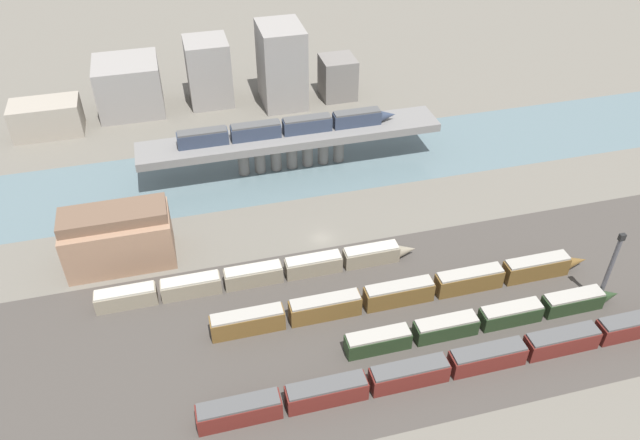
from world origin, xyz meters
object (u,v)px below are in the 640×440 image
object	(u,v)px
train_yard_near	(496,355)
train_on_bridge	(288,127)
train_yard_mid	(486,319)
train_yard_outer	(260,274)
train_yard_far	(406,292)
signal_tower	(610,268)
warehouse_building	(118,237)

from	to	relation	value
train_yard_near	train_on_bridge	bearing A→B (deg)	106.78
train_yard_mid	train_yard_outer	xyz separation A→B (m)	(-34.58, 20.30, 0.06)
train_yard_near	train_yard_outer	bearing A→B (deg)	139.42
train_yard_near	train_yard_far	distance (m)	18.79
train_yard_far	train_yard_outer	distance (m)	26.24
train_yard_near	train_yard_outer	world-z (taller)	train_yard_near
train_yard_near	signal_tower	distance (m)	26.00
train_yard_far	signal_tower	xyz separation A→B (m)	(32.80, -8.64, 5.68)
train_on_bridge	train_yard_far	world-z (taller)	train_on_bridge
train_on_bridge	warehouse_building	xyz separation A→B (m)	(-37.36, -23.65, -4.94)
train_on_bridge	train_yard_far	bearing A→B (deg)	-77.47
train_on_bridge	train_yard_mid	size ratio (longest dim) A/B	0.99
train_yard_far	signal_tower	distance (m)	34.39
signal_tower	train_yard_mid	bearing A→B (deg)	-178.80
train_on_bridge	train_yard_near	size ratio (longest dim) A/B	0.52
train_yard_far	signal_tower	world-z (taller)	signal_tower
train_yard_near	warehouse_building	bearing A→B (deg)	144.62
warehouse_building	train_yard_near	bearing A→B (deg)	-35.38
train_on_bridge	train_yard_outer	xyz separation A→B (m)	(-13.23, -36.03, -8.73)
train_yard_mid	train_yard_outer	size ratio (longest dim) A/B	0.85
train_yard_far	train_yard_outer	size ratio (longest dim) A/B	1.19
train_yard_near	train_yard_far	size ratio (longest dim) A/B	1.36
train_yard_far	train_yard_outer	bearing A→B (deg)	154.73
train_yard_mid	signal_tower	size ratio (longest dim) A/B	3.29
train_yard_mid	signal_tower	world-z (taller)	signal_tower
train_yard_outer	warehouse_building	world-z (taller)	warehouse_building
train_on_bridge	signal_tower	world-z (taller)	signal_tower
train_yard_near	signal_tower	bearing A→B (deg)	18.38
signal_tower	train_yard_far	bearing A→B (deg)	165.25
train_yard_outer	train_yard_mid	bearing A→B (deg)	-30.41
train_on_bridge	train_yard_outer	distance (m)	39.37
train_yard_mid	signal_tower	xyz separation A→B (m)	(21.95, 0.46, 6.00)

